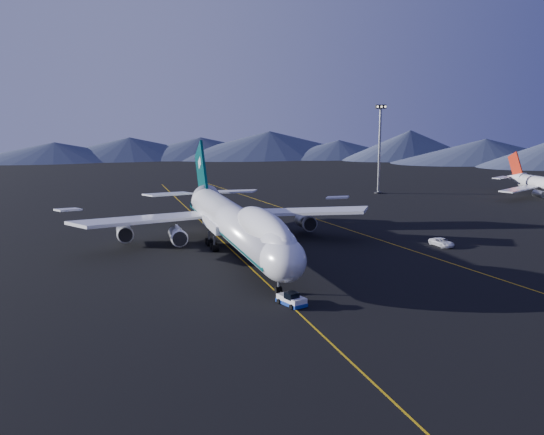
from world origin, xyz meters
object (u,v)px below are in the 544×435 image
object	(u,v)px
boeing_747	(234,222)
floodlight_mast	(379,149)
pushback_tug	(292,301)
service_van	(442,242)

from	to	relation	value
boeing_747	floodlight_mast	distance (m)	91.80
pushback_tug	boeing_747	bearing A→B (deg)	72.46
boeing_747	pushback_tug	world-z (taller)	boeing_747
pushback_tug	service_van	distance (m)	47.20
boeing_747	service_van	world-z (taller)	boeing_747
pushback_tug	service_van	world-z (taller)	pushback_tug
boeing_747	service_van	size ratio (longest dim) A/B	12.92
service_van	floodlight_mast	world-z (taller)	floodlight_mast
boeing_747	service_van	distance (m)	40.69
boeing_747	floodlight_mast	xyz separation A→B (m)	(63.06, 66.20, 8.28)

